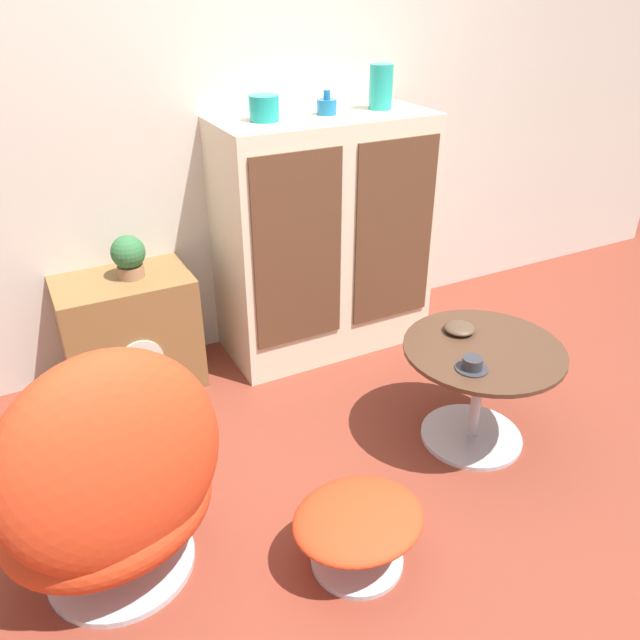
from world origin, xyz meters
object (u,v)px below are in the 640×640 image
at_px(vase_inner_left, 327,106).
at_px(bowl, 459,328).
at_px(tv_console, 130,333).
at_px(sideboard, 324,237).
at_px(vase_inner_right, 381,87).
at_px(ottoman, 358,524).
at_px(coffee_table, 479,381).
at_px(egg_chair, 111,487).
at_px(teacup, 472,365).
at_px(vase_leftmost, 264,108).
at_px(potted_plant, 129,256).

relative_size(vase_inner_left, bowl, 0.84).
xyz_separation_m(tv_console, bowl, (1.17, -0.94, 0.20)).
bearing_deg(sideboard, vase_inner_right, 0.74).
distance_m(ottoman, vase_inner_right, 1.98).
distance_m(sideboard, coffee_table, 1.09).
relative_size(tv_console, egg_chair, 0.67).
bearing_deg(egg_chair, vase_inner_right, 33.91).
xyz_separation_m(egg_chair, vase_inner_right, (1.59, 1.07, 0.90)).
height_order(coffee_table, vase_inner_right, vase_inner_right).
bearing_deg(coffee_table, teacup, -145.70).
xyz_separation_m(egg_chair, vase_leftmost, (0.99, 1.07, 0.85)).
bearing_deg(tv_console, egg_chair, -104.47).
bearing_deg(bowl, vase_inner_left, 99.79).
relative_size(ottoman, potted_plant, 2.28).
relative_size(potted_plant, teacup, 1.58).
bearing_deg(tv_console, bowl, -38.80).
bearing_deg(tv_console, potted_plant, 0.73).
bearing_deg(potted_plant, vase_inner_right, -2.33).
relative_size(tv_console, coffee_table, 0.93).
height_order(tv_console, vase_leftmost, vase_leftmost).
relative_size(teacup, bowl, 0.96).
bearing_deg(sideboard, bowl, -79.31).
bearing_deg(sideboard, potted_plant, 176.70).
relative_size(tv_console, vase_inner_left, 5.58).
height_order(egg_chair, teacup, egg_chair).
distance_m(coffee_table, teacup, 0.25).
distance_m(tv_console, vase_inner_right, 1.65).
xyz_separation_m(egg_chair, ottoman, (0.70, -0.30, -0.22)).
bearing_deg(potted_plant, vase_leftmost, -4.44).
relative_size(egg_chair, ottoman, 2.01).
bearing_deg(bowl, teacup, -119.06).
bearing_deg(vase_inner_left, tv_console, 177.16).
bearing_deg(ottoman, vase_leftmost, 77.82).
relative_size(vase_leftmost, potted_plant, 0.68).
height_order(tv_console, vase_inner_left, vase_inner_left).
bearing_deg(tv_console, vase_inner_right, -2.22).
height_order(coffee_table, potted_plant, potted_plant).
xyz_separation_m(vase_leftmost, vase_inner_right, (0.60, 0.00, 0.05)).
height_order(vase_inner_right, potted_plant, vase_inner_right).
bearing_deg(egg_chair, tv_console, 75.53).
bearing_deg(teacup, potted_plant, 129.73).
height_order(coffee_table, vase_leftmost, vase_leftmost).
bearing_deg(coffee_table, vase_inner_left, 99.01).
relative_size(vase_leftmost, bowl, 1.03).
xyz_separation_m(tv_console, coffee_table, (1.18, -1.08, 0.02)).
bearing_deg(egg_chair, bowl, 7.07).
bearing_deg(sideboard, tv_console, 176.90).
height_order(ottoman, potted_plant, potted_plant).
xyz_separation_m(vase_leftmost, potted_plant, (-0.66, 0.05, -0.58)).
height_order(vase_leftmost, vase_inner_left, same).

